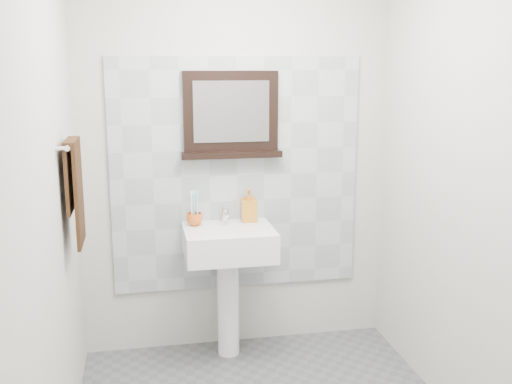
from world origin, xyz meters
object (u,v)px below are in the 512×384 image
(toothbrush_cup, at_px, (195,219))
(framed_mirror, at_px, (231,117))
(hand_towel, at_px, (75,184))
(soap_dispenser, at_px, (249,205))
(pedestal_sink, at_px, (229,256))

(toothbrush_cup, distance_m, framed_mirror, 0.68)
(toothbrush_cup, distance_m, hand_towel, 0.90)
(soap_dispenser, bearing_deg, framed_mirror, 162.16)
(toothbrush_cup, height_order, soap_dispenser, soap_dispenser)
(toothbrush_cup, bearing_deg, hand_towel, -141.99)
(toothbrush_cup, relative_size, framed_mirror, 0.16)
(framed_mirror, distance_m, hand_towel, 1.12)
(pedestal_sink, xyz_separation_m, framed_mirror, (0.05, 0.19, 0.85))
(pedestal_sink, xyz_separation_m, soap_dispenser, (0.15, 0.14, 0.29))
(pedestal_sink, bearing_deg, soap_dispenser, 42.67)
(toothbrush_cup, bearing_deg, soap_dispenser, 6.59)
(hand_towel, bearing_deg, soap_dispenser, 28.71)
(pedestal_sink, bearing_deg, toothbrush_cup, 152.96)
(pedestal_sink, relative_size, framed_mirror, 1.51)
(framed_mirror, relative_size, hand_towel, 1.15)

